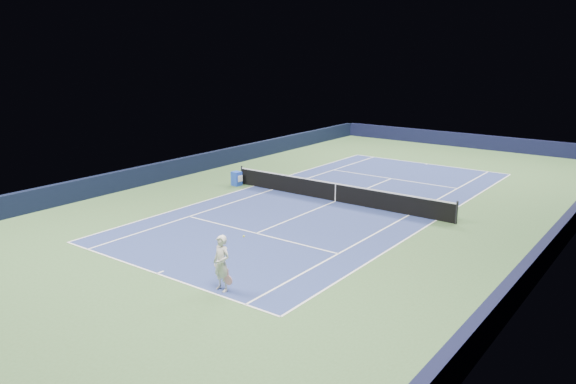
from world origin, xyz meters
The scene contains 19 objects.
ground centered at (0.00, 0.00, 0.00)m, with size 40.00×40.00×0.00m, color #3B5C32.
wall_far centered at (0.00, 19.82, 0.55)m, with size 22.00×0.35×1.10m, color black.
wall_right centered at (10.82, 0.00, 0.55)m, with size 0.35×40.00×1.10m, color black.
wall_left centered at (-10.82, 0.00, 0.55)m, with size 0.35×40.00×1.10m, color black.
court_surface centered at (0.00, 0.00, 0.00)m, with size 10.97×23.77×0.01m, color navy.
baseline_far centered at (0.00, 11.88, 0.01)m, with size 10.97×0.08×0.00m, color white.
baseline_near centered at (0.00, -11.88, 0.01)m, with size 10.97×0.08×0.00m, color white.
sideline_doubles_right centered at (5.49, 0.00, 0.01)m, with size 0.08×23.77×0.00m, color white.
sideline_doubles_left centered at (-5.49, 0.00, 0.01)m, with size 0.08×23.77×0.00m, color white.
sideline_singles_right centered at (4.12, 0.00, 0.01)m, with size 0.08×23.77×0.00m, color white.
sideline_singles_left centered at (-4.12, 0.00, 0.01)m, with size 0.08×23.77×0.00m, color white.
service_line_far centered at (0.00, 6.40, 0.01)m, with size 8.23×0.08×0.00m, color white.
service_line_near centered at (0.00, -6.40, 0.01)m, with size 8.23×0.08×0.00m, color white.
center_service_line centered at (0.00, 0.00, 0.01)m, with size 0.08×12.80×0.00m, color white.
center_mark_far centered at (0.00, 11.73, 0.01)m, with size 0.08×0.30×0.00m, color white.
center_mark_near centered at (0.00, -11.73, 0.01)m, with size 0.08×0.30×0.00m, color white.
tennis_net centered at (0.00, 0.00, 0.50)m, with size 12.90×0.10×1.07m.
sponsor_cube centered at (-6.40, -0.47, 0.41)m, with size 0.58×0.50×0.81m.
tennis_player centered at (2.81, -11.52, 0.94)m, with size 0.85×1.29×1.89m.
Camera 1 is at (14.69, -23.92, 7.78)m, focal length 35.00 mm.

